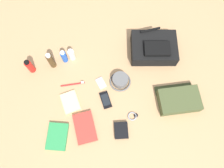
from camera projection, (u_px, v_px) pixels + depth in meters
The scene contains 16 objects.
ground_plane at pixel (112, 86), 1.58m from camera, with size 2.64×2.02×0.02m, color tan.
backpack at pixel (154, 48), 1.62m from camera, with size 0.38×0.32×0.13m.
toiletry_pouch at pixel (179, 100), 1.50m from camera, with size 0.30×0.25×0.07m.
bucket_hat at pixel (120, 80), 1.56m from camera, with size 0.15×0.15×0.06m.
sunscreen_spray at pixel (30, 66), 1.56m from camera, with size 0.05×0.05×0.13m.
cologne_bottle at pixel (51, 61), 1.56m from camera, with size 0.04×0.04×0.16m.
deodorant_spray at pixel (64, 56), 1.59m from camera, with size 0.04×0.04×0.12m.
toothpaste_tube at pixel (72, 55), 1.60m from camera, with size 0.04×0.04×0.11m.
paperback_novel at pixel (57, 137), 1.44m from camera, with size 0.18×0.21×0.02m.
travel_guidebook at pixel (85, 128), 1.46m from camera, with size 0.13×0.21×0.03m.
cell_phone at pixel (106, 100), 1.53m from camera, with size 0.07×0.12×0.01m.
media_player at pixel (101, 83), 1.57m from camera, with size 0.07×0.09×0.01m.
wristwatch at pixel (133, 116), 1.49m from camera, with size 0.07×0.06×0.01m.
toothbrush at pixel (74, 84), 1.57m from camera, with size 0.17×0.03×0.02m.
wallet at pixel (121, 130), 1.45m from camera, with size 0.09×0.11×0.02m, color black.
notepad at pixel (70, 102), 1.52m from camera, with size 0.11×0.15×0.02m, color beige.
Camera 1 is at (-0.13, -0.51, 1.48)m, focal length 34.99 mm.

